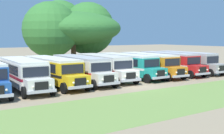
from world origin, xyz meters
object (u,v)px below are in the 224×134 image
at_px(parked_bus_slot_5, 127,64).
at_px(broad_shade_tree, 71,28).
at_px(parked_bus_slot_2, 53,70).
at_px(parked_bus_slot_7, 169,62).
at_px(parked_bus_slot_8, 187,61).
at_px(parked_bus_slot_6, 149,63).
at_px(parked_bus_slot_1, 23,72).
at_px(parked_bus_slot_3, 81,68).
at_px(parked_bus_slot_4, 103,66).

bearing_deg(parked_bus_slot_5, broad_shade_tree, -178.94).
xyz_separation_m(parked_bus_slot_2, parked_bus_slot_7, (16.59, -0.11, 0.00)).
xyz_separation_m(parked_bus_slot_7, parked_bus_slot_8, (3.23, -0.20, 0.00)).
height_order(parked_bus_slot_6, broad_shade_tree, broad_shade_tree).
height_order(parked_bus_slot_1, parked_bus_slot_6, same).
relative_size(parked_bus_slot_3, parked_bus_slot_4, 0.99).
relative_size(parked_bus_slot_7, broad_shade_tree, 0.67).
bearing_deg(parked_bus_slot_1, parked_bus_slot_8, 93.52).
relative_size(parked_bus_slot_2, parked_bus_slot_7, 1.00).
height_order(parked_bus_slot_5, parked_bus_slot_8, same).
bearing_deg(parked_bus_slot_7, broad_shade_tree, -150.79).
bearing_deg(parked_bus_slot_8, parked_bus_slot_5, -93.11).
bearing_deg(parked_bus_slot_8, parked_bus_slot_1, -89.64).
bearing_deg(parked_bus_slot_4, parked_bus_slot_8, 90.37).
bearing_deg(parked_bus_slot_4, broad_shade_tree, 172.67).
distance_m(parked_bus_slot_1, parked_bus_slot_4, 9.79).
bearing_deg(parked_bus_slot_7, parked_bus_slot_8, 88.92).
xyz_separation_m(parked_bus_slot_4, parked_bus_slot_7, (10.01, -0.73, 0.00)).
relative_size(parked_bus_slot_5, broad_shade_tree, 0.67).
distance_m(parked_bus_slot_5, broad_shade_tree, 14.64).
distance_m(parked_bus_slot_1, parked_bus_slot_6, 16.28).
bearing_deg(parked_bus_slot_6, broad_shade_tree, -161.38).
bearing_deg(parked_bus_slot_5, parked_bus_slot_1, -88.78).
height_order(parked_bus_slot_8, broad_shade_tree, broad_shade_tree).
bearing_deg(broad_shade_tree, parked_bus_slot_6, -75.44).
bearing_deg(broad_shade_tree, parked_bus_slot_2, -123.49).
relative_size(parked_bus_slot_5, parked_bus_slot_7, 1.00).
bearing_deg(parked_bus_slot_4, parked_bus_slot_1, -81.07).
distance_m(parked_bus_slot_2, parked_bus_slot_8, 19.83).
bearing_deg(parked_bus_slot_3, parked_bus_slot_7, 91.33).
relative_size(parked_bus_slot_2, parked_bus_slot_8, 1.00).
bearing_deg(broad_shade_tree, parked_bus_slot_4, -101.72).
bearing_deg(parked_bus_slot_7, parked_bus_slot_2, -87.86).
relative_size(parked_bus_slot_6, parked_bus_slot_8, 1.01).
distance_m(parked_bus_slot_1, parked_bus_slot_5, 13.10).
bearing_deg(parked_bus_slot_1, parked_bus_slot_7, 94.04).
height_order(parked_bus_slot_5, broad_shade_tree, broad_shade_tree).
bearing_deg(parked_bus_slot_3, parked_bus_slot_5, 94.56).
relative_size(parked_bus_slot_4, parked_bus_slot_5, 1.01).
relative_size(parked_bus_slot_3, parked_bus_slot_8, 1.00).
bearing_deg(parked_bus_slot_3, parked_bus_slot_1, -85.83).
distance_m(parked_bus_slot_7, broad_shade_tree, 16.71).
distance_m(parked_bus_slot_1, parked_bus_slot_8, 23.01).
relative_size(parked_bus_slot_1, parked_bus_slot_8, 1.01).
height_order(parked_bus_slot_6, parked_bus_slot_7, same).
bearing_deg(broad_shade_tree, parked_bus_slot_8, -54.29).
distance_m(parked_bus_slot_3, broad_shade_tree, 16.10).
height_order(parked_bus_slot_7, parked_bus_slot_8, same).
relative_size(parked_bus_slot_6, parked_bus_slot_7, 1.00).
bearing_deg(broad_shade_tree, parked_bus_slot_1, -131.23).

